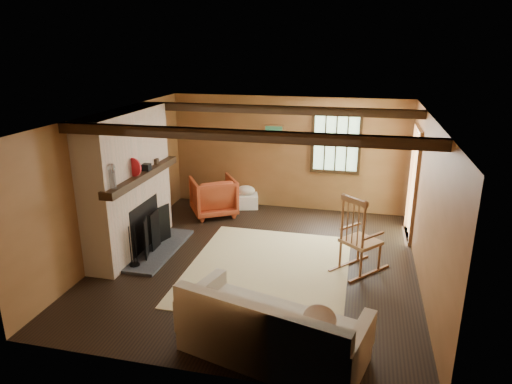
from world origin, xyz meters
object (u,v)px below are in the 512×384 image
(fireplace, at_px, (130,189))
(laundry_basket, at_px, (246,201))
(armchair, at_px, (213,196))
(rocking_chair, at_px, (359,239))
(sofa, at_px, (271,334))

(fireplace, relative_size, laundry_basket, 4.80)
(laundry_basket, xyz_separation_m, armchair, (-0.55, -0.57, 0.25))
(rocking_chair, bearing_deg, fireplace, 41.67)
(sofa, relative_size, laundry_basket, 4.53)
(sofa, bearing_deg, laundry_basket, 122.90)
(sofa, height_order, armchair, sofa)
(rocking_chair, height_order, armchair, rocking_chair)
(fireplace, relative_size, sofa, 1.06)
(rocking_chair, distance_m, sofa, 2.56)
(laundry_basket, distance_m, armchair, 0.84)
(fireplace, xyz_separation_m, armchair, (0.81, 1.93, -0.70))
(fireplace, bearing_deg, armchair, 67.11)
(fireplace, height_order, sofa, fireplace)
(armchair, bearing_deg, rocking_chair, 116.25)
(laundry_basket, bearing_deg, sofa, -72.30)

